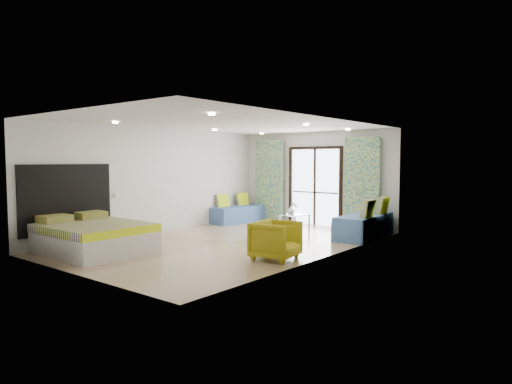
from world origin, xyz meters
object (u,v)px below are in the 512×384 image
Objects in this scene: daybed_left at (238,213)px; daybed_right at (365,225)px; coffee_table at (294,216)px; armchair at (276,238)px; bed at (93,237)px.

daybed_right is (4.23, -0.18, 0.04)m from daybed_left.
daybed_right is at bearing 3.38° from daybed_left.
armchair is (1.75, -3.24, 0.02)m from coffee_table.
coffee_table is 0.94× the size of armchair.
bed is 2.86× the size of coffee_table.
bed is 1.06× the size of daybed_right.
bed is 6.24m from daybed_right.
daybed_right reaches higher than bed.
bed is 1.19× the size of daybed_left.
coffee_table is (-2.01, -0.07, 0.08)m from daybed_right.
bed is 3.79m from armchair.
bed is at bearing -107.53° from coffee_table.
armchair reaches higher than coffee_table.
daybed_left reaches higher than coffee_table.
daybed_right is 3.32m from armchair.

